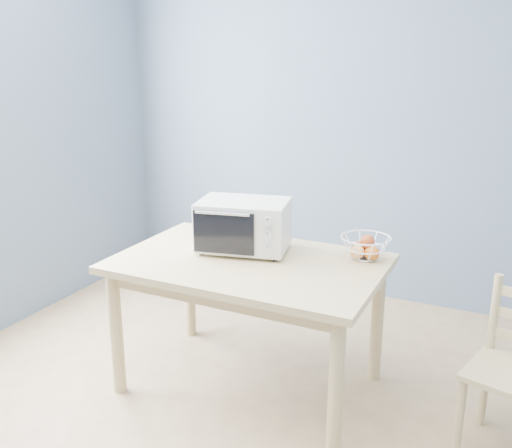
% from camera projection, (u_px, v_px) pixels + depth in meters
% --- Properties ---
extents(room, '(4.01, 4.51, 2.61)m').
position_uv_depth(room, '(211.00, 190.00, 2.19)').
color(room, tan).
rests_on(room, ground).
extents(dining_table, '(1.40, 0.90, 0.75)m').
position_uv_depth(dining_table, '(249.00, 278.00, 3.06)').
color(dining_table, '#D8C182').
rests_on(dining_table, ground).
extents(toaster_oven, '(0.55, 0.45, 0.29)m').
position_uv_depth(toaster_oven, '(240.00, 224.00, 3.14)').
color(toaster_oven, beige).
rests_on(toaster_oven, dining_table).
extents(fruit_basket, '(0.32, 0.32, 0.14)m').
position_uv_depth(fruit_basket, '(365.00, 247.00, 3.03)').
color(fruit_basket, white).
rests_on(fruit_basket, dining_table).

